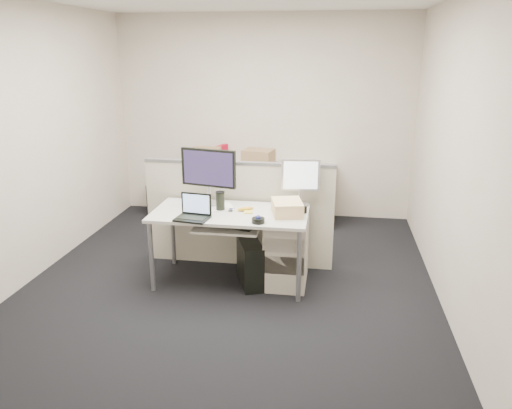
% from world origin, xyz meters
% --- Properties ---
extents(floor, '(4.00, 4.50, 0.01)m').
position_xyz_m(floor, '(0.00, 0.00, -0.01)').
color(floor, black).
rests_on(floor, ground).
extents(wall_back, '(4.00, 0.02, 2.70)m').
position_xyz_m(wall_back, '(0.00, 2.25, 1.35)').
color(wall_back, beige).
rests_on(wall_back, ground).
extents(wall_front, '(4.00, 0.02, 2.70)m').
position_xyz_m(wall_front, '(0.00, -2.25, 1.35)').
color(wall_front, beige).
rests_on(wall_front, ground).
extents(wall_left, '(0.02, 4.50, 2.70)m').
position_xyz_m(wall_left, '(-2.00, 0.00, 1.35)').
color(wall_left, beige).
rests_on(wall_left, ground).
extents(wall_right, '(0.02, 4.50, 2.70)m').
position_xyz_m(wall_right, '(2.00, 0.00, 1.35)').
color(wall_right, beige).
rests_on(wall_right, ground).
extents(desk, '(1.50, 0.75, 0.73)m').
position_xyz_m(desk, '(0.00, 0.00, 0.66)').
color(desk, silver).
rests_on(desk, floor).
extents(keyboard_tray, '(0.62, 0.32, 0.02)m').
position_xyz_m(keyboard_tray, '(0.00, -0.18, 0.62)').
color(keyboard_tray, silver).
rests_on(keyboard_tray, desk).
extents(drawer_pedestal, '(0.40, 0.55, 0.65)m').
position_xyz_m(drawer_pedestal, '(0.55, 0.05, 0.33)').
color(drawer_pedestal, beige).
rests_on(drawer_pedestal, floor).
extents(cubicle_partition, '(2.00, 0.06, 1.10)m').
position_xyz_m(cubicle_partition, '(0.00, 0.45, 0.55)').
color(cubicle_partition, beige).
rests_on(cubicle_partition, floor).
extents(back_counter, '(2.00, 0.60, 0.72)m').
position_xyz_m(back_counter, '(0.00, 1.93, 0.36)').
color(back_counter, beige).
rests_on(back_counter, floor).
extents(monitor_main, '(0.61, 0.34, 0.58)m').
position_xyz_m(monitor_main, '(-0.25, 0.18, 1.02)').
color(monitor_main, black).
rests_on(monitor_main, desk).
extents(monitor_small, '(0.40, 0.23, 0.47)m').
position_xyz_m(monitor_small, '(0.65, 0.32, 0.96)').
color(monitor_small, '#B7B7BC').
rests_on(monitor_small, desk).
extents(laptop, '(0.33, 0.26, 0.22)m').
position_xyz_m(laptop, '(-0.30, -0.28, 0.84)').
color(laptop, black).
rests_on(laptop, desk).
extents(trackball, '(0.15, 0.15, 0.05)m').
position_xyz_m(trackball, '(0.32, -0.28, 0.75)').
color(trackball, black).
rests_on(trackball, desk).
extents(desk_phone, '(0.27, 0.26, 0.07)m').
position_xyz_m(desk_phone, '(0.60, 0.08, 0.76)').
color(desk_phone, black).
rests_on(desk_phone, desk).
extents(paper_stack, '(0.32, 0.36, 0.01)m').
position_xyz_m(paper_stack, '(-0.12, 0.12, 0.74)').
color(paper_stack, white).
rests_on(paper_stack, desk).
extents(sticky_pad, '(0.09, 0.09, 0.01)m').
position_xyz_m(sticky_pad, '(0.18, 0.00, 0.74)').
color(sticky_pad, yellow).
rests_on(sticky_pad, desk).
extents(travel_mug, '(0.09, 0.09, 0.18)m').
position_xyz_m(travel_mug, '(-0.10, 0.02, 0.82)').
color(travel_mug, black).
rests_on(travel_mug, desk).
extents(banana, '(0.17, 0.13, 0.04)m').
position_xyz_m(banana, '(0.14, 0.05, 0.75)').
color(banana, gold).
rests_on(banana, desk).
extents(cellphone, '(0.05, 0.10, 0.01)m').
position_xyz_m(cellphone, '(-0.00, 0.05, 0.74)').
color(cellphone, black).
rests_on(cellphone, desk).
extents(manila_folders, '(0.34, 0.40, 0.13)m').
position_xyz_m(manila_folders, '(0.55, 0.02, 0.80)').
color(manila_folders, '#F7D092').
rests_on(manila_folders, desk).
extents(keyboard, '(0.44, 0.25, 0.02)m').
position_xyz_m(keyboard, '(0.05, -0.14, 0.64)').
color(keyboard, black).
rests_on(keyboard, keyboard_tray).
extents(pc_tower_desk, '(0.35, 0.51, 0.45)m').
position_xyz_m(pc_tower_desk, '(0.20, -0.04, 0.22)').
color(pc_tower_desk, black).
rests_on(pc_tower_desk, floor).
extents(pc_tower_spare_dark, '(0.23, 0.49, 0.45)m').
position_xyz_m(pc_tower_spare_dark, '(-1.45, 2.03, 0.22)').
color(pc_tower_spare_dark, black).
rests_on(pc_tower_spare_dark, floor).
extents(pc_tower_spare_silver, '(0.33, 0.53, 0.46)m').
position_xyz_m(pc_tower_spare_silver, '(-1.50, 2.03, 0.23)').
color(pc_tower_spare_silver, '#B7B7BC').
rests_on(pc_tower_spare_silver, floor).
extents(cardboard_box_left, '(0.37, 0.28, 0.27)m').
position_xyz_m(cardboard_box_left, '(-0.70, 1.81, 0.86)').
color(cardboard_box_left, '#9B7147').
rests_on(cardboard_box_left, back_counter).
extents(cardboard_box_right, '(0.43, 0.36, 0.27)m').
position_xyz_m(cardboard_box_right, '(0.00, 1.81, 0.86)').
color(cardboard_box_right, '#9B7147').
rests_on(cardboard_box_right, back_counter).
extents(red_binder, '(0.15, 0.30, 0.27)m').
position_xyz_m(red_binder, '(-0.55, 2.03, 0.86)').
color(red_binder, '#AD031D').
rests_on(red_binder, back_counter).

